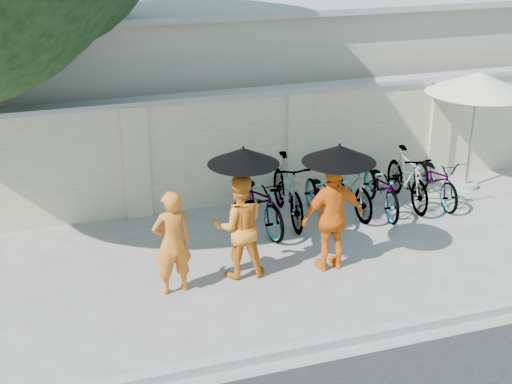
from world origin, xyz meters
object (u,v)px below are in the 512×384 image
object	(u,v)px
monk_left	(172,242)
patio_umbrella	(478,84)
monk_center	(239,226)
monk_right	(333,217)

from	to	relation	value
monk_left	patio_umbrella	world-z (taller)	patio_umbrella
monk_center	monk_right	world-z (taller)	monk_right
monk_center	monk_right	distance (m)	1.40
monk_right	patio_umbrella	xyz separation A→B (m)	(3.85, 2.17, 1.23)
monk_left	monk_center	xyz separation A→B (m)	(1.03, 0.17, 0.03)
monk_center	monk_right	size ratio (longest dim) A/B	0.95
monk_left	patio_umbrella	size ratio (longest dim) A/B	0.66
monk_left	patio_umbrella	distance (m)	6.74
monk_right	monk_center	bearing A→B (deg)	-12.08
monk_right	patio_umbrella	size ratio (longest dim) A/B	0.71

